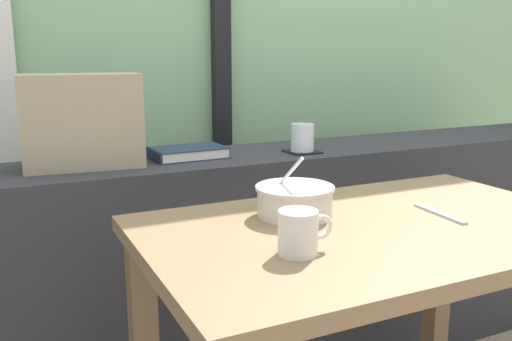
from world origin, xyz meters
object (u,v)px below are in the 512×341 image
coaster_square (302,152)px  fork_utensil (439,213)px  ceramic_mug (299,232)px  breakfast_table (372,279)px  soup_bowl (295,201)px  juice_glass (302,139)px  throw_pillow (83,121)px  closed_book (188,153)px

coaster_square → fork_utensil: 0.59m
fork_utensil → ceramic_mug: 0.44m
breakfast_table → soup_bowl: 0.25m
fork_utensil → coaster_square: bearing=96.7°
juice_glass → throw_pillow: (-0.67, 0.06, 0.09)m
fork_utensil → ceramic_mug: ceramic_mug is taller
soup_bowl → fork_utensil: (0.31, -0.14, -0.03)m
throw_pillow → soup_bowl: bearing=-52.6°
breakfast_table → fork_utensil: fork_utensil is taller
throw_pillow → juice_glass: bearing=-5.2°
throw_pillow → breakfast_table: bearing=-50.8°
throw_pillow → soup_bowl: (0.39, -0.51, -0.15)m
soup_bowl → throw_pillow: bearing=127.4°
breakfast_table → fork_utensil: size_ratio=6.06×
fork_utensil → closed_book: bearing=124.7°
breakfast_table → throw_pillow: 0.88m
juice_glass → fork_utensil: size_ratio=0.52×
throw_pillow → soup_bowl: size_ratio=1.75×
coaster_square → ceramic_mug: 0.77m
soup_bowl → fork_utensil: 0.34m
closed_book → throw_pillow: (-0.31, -0.01, 0.11)m
ceramic_mug → breakfast_table: bearing=19.6°
coaster_square → fork_utensil: bearing=-87.0°
coaster_square → throw_pillow: throw_pillow is taller
ceramic_mug → closed_book: bearing=87.6°
breakfast_table → closed_book: closed_book is taller
coaster_square → soup_bowl: size_ratio=0.55×
coaster_square → fork_utensil: size_ratio=0.59×
coaster_square → juice_glass: (0.00, 0.00, 0.04)m
closed_book → throw_pillow: bearing=-178.0°
coaster_square → ceramic_mug: size_ratio=0.88×
coaster_square → fork_utensil: coaster_square is taller
breakfast_table → throw_pillow: (-0.52, 0.64, 0.32)m
juice_glass → closed_book: bearing=168.8°
breakfast_table → coaster_square: coaster_square is taller
closed_book → soup_bowl: size_ratio=1.25×
juice_glass → throw_pillow: bearing=174.8°
ceramic_mug → juice_glass: bearing=59.2°
juice_glass → coaster_square: bearing=-90.0°
closed_book → throw_pillow: 0.33m
breakfast_table → fork_utensil: (0.18, -0.01, 0.13)m
soup_bowl → ceramic_mug: bearing=-117.7°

